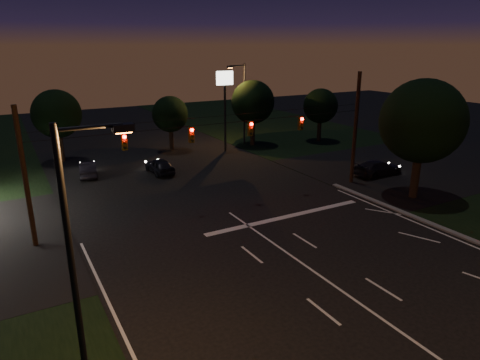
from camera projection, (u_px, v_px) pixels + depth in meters
ground at (389, 324)px, 17.54m from camera, size 140.00×140.00×0.00m
cross_street_right at (407, 167)px, 40.17m from camera, size 20.00×16.00×0.02m
stop_bar at (287, 217)px, 28.50m from camera, size 12.00×0.50×0.01m
utility_pole_right at (351, 182)px, 35.61m from camera, size 0.30×0.30×9.00m
utility_pole_left at (36, 245)px, 24.41m from camera, size 0.28×0.28×8.00m
signal_span at (222, 131)px, 28.32m from camera, size 24.00×0.40×1.56m
pole_sign_right at (225, 92)px, 44.34m from camera, size 1.80×0.30×8.40m
street_light_left at (80, 251)px, 12.38m from camera, size 2.20×0.35×9.00m
street_light_right_far at (242, 98)px, 47.81m from camera, size 2.20×0.35×9.00m
tree_right_near at (421, 122)px, 30.59m from camera, size 6.00×6.00×8.76m
tree_far_b at (57, 114)px, 40.80m from camera, size 4.60×4.60×6.98m
tree_far_c at (170, 115)px, 45.30m from camera, size 3.80×3.80×5.86m
tree_far_d at (252, 102)px, 47.58m from camera, size 4.80×4.80×7.30m
tree_far_e at (320, 106)px, 49.84m from camera, size 4.00×4.00×6.18m
car_oncoming_a at (160, 166)px, 37.95m from camera, size 1.75×4.04×1.36m
car_oncoming_b at (88, 169)px, 37.12m from camera, size 1.98×4.10×1.30m
car_cross at (378, 168)px, 37.32m from camera, size 4.68×1.92×1.36m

